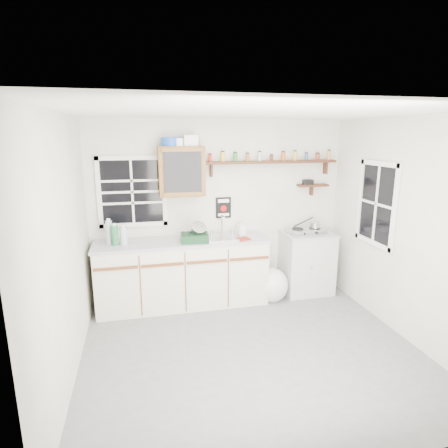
% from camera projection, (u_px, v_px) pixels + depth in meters
% --- Properties ---
extents(room, '(3.64, 3.24, 2.54)m').
position_uv_depth(room, '(253.00, 240.00, 3.82)').
color(room, '#58585B').
rests_on(room, ground).
extents(main_cabinet, '(2.31, 0.63, 0.92)m').
position_uv_depth(main_cabinet, '(183.00, 272.00, 5.10)').
color(main_cabinet, beige).
rests_on(main_cabinet, floor).
extents(right_cabinet, '(0.73, 0.57, 0.91)m').
position_uv_depth(right_cabinet, '(306.00, 262.00, 5.53)').
color(right_cabinet, '#B3B3AC').
rests_on(right_cabinet, floor).
extents(sink, '(0.52, 0.44, 0.29)m').
position_uv_depth(sink, '(221.00, 237.00, 5.12)').
color(sink, '#B1B0B5').
rests_on(sink, main_cabinet).
extents(upper_cabinet, '(0.60, 0.32, 0.65)m').
position_uv_depth(upper_cabinet, '(182.00, 171.00, 4.93)').
color(upper_cabinet, '#5A3616').
rests_on(upper_cabinet, wall_back).
extents(upper_cabinet_clutter, '(0.47, 0.24, 0.14)m').
position_uv_depth(upper_cabinet_clutter, '(178.00, 141.00, 4.83)').
color(upper_cabinet_clutter, '#1A46AA').
rests_on(upper_cabinet_clutter, upper_cabinet).
extents(spice_shelf, '(1.91, 0.18, 0.35)m').
position_uv_depth(spice_shelf, '(271.00, 161.00, 5.25)').
color(spice_shelf, black).
rests_on(spice_shelf, wall_back).
extents(secondary_shelf, '(0.45, 0.16, 0.24)m').
position_uv_depth(secondary_shelf, '(311.00, 185.00, 5.48)').
color(secondary_shelf, black).
rests_on(secondary_shelf, wall_back).
extents(warning_sign, '(0.22, 0.02, 0.30)m').
position_uv_depth(warning_sign, '(223.00, 208.00, 5.32)').
color(warning_sign, black).
rests_on(warning_sign, wall_back).
extents(window_back, '(0.93, 0.03, 0.98)m').
position_uv_depth(window_back, '(132.00, 192.00, 4.99)').
color(window_back, black).
rests_on(window_back, wall_back).
extents(window_right, '(0.03, 0.78, 1.08)m').
position_uv_depth(window_right, '(377.00, 204.00, 4.68)').
color(window_right, black).
rests_on(window_right, wall_back).
extents(water_bottles, '(0.27, 0.17, 0.33)m').
position_uv_depth(water_bottles, '(116.00, 234.00, 4.77)').
color(water_bottles, '#A2B5BD').
rests_on(water_bottles, main_cabinet).
extents(dish_rack, '(0.39, 0.30, 0.27)m').
position_uv_depth(dish_rack, '(196.00, 235.00, 4.91)').
color(dish_rack, black).
rests_on(dish_rack, main_cabinet).
extents(soap_bottle, '(0.12, 0.12, 0.21)m').
position_uv_depth(soap_bottle, '(241.00, 227.00, 5.25)').
color(soap_bottle, white).
rests_on(soap_bottle, main_cabinet).
extents(rag, '(0.19, 0.18, 0.02)m').
position_uv_depth(rag, '(243.00, 239.00, 5.01)').
color(rag, maroon).
rests_on(rag, main_cabinet).
extents(hotplate, '(0.56, 0.33, 0.08)m').
position_uv_depth(hotplate, '(306.00, 231.00, 5.39)').
color(hotplate, '#B1B0B5').
rests_on(hotplate, right_cabinet).
extents(saucepan, '(0.37, 0.17, 0.16)m').
position_uv_depth(saucepan, '(314.00, 225.00, 5.40)').
color(saucepan, '#B1B0B5').
rests_on(saucepan, hotplate).
extents(trash_bag, '(0.45, 0.41, 0.51)m').
position_uv_depth(trash_bag, '(271.00, 285.00, 5.30)').
color(trash_bag, silver).
rests_on(trash_bag, floor).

